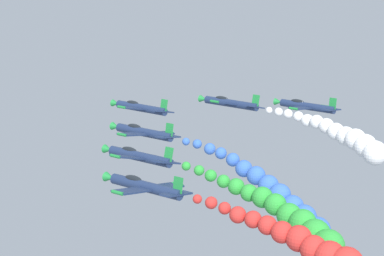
# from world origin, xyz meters

# --- Properties ---
(airplane_lead) EXTENTS (9.40, 10.35, 3.07)m
(airplane_lead) POSITION_xyz_m (4.59, 13.18, 102.30)
(airplane_lead) COLOR navy
(airplane_left_inner) EXTENTS (9.49, 10.35, 2.80)m
(airplane_left_inner) POSITION_xyz_m (-4.70, 4.28, 101.85)
(airplane_left_inner) COLOR navy
(smoke_trail_left_inner) EXTENTS (7.73, 27.10, 10.32)m
(smoke_trail_left_inner) POSITION_xyz_m (-8.15, -21.64, 96.68)
(smoke_trail_left_inner) COLOR blue
(airplane_right_inner) EXTENTS (9.35, 10.35, 3.19)m
(airplane_right_inner) POSITION_xyz_m (13.45, 3.70, 102.76)
(airplane_right_inner) COLOR navy
(smoke_trail_right_inner) EXTENTS (5.03, 19.77, 4.76)m
(smoke_trail_right_inner) POSITION_xyz_m (11.53, -16.58, 101.07)
(smoke_trail_right_inner) COLOR white
(airplane_left_outer) EXTENTS (9.33, 10.35, 3.22)m
(airplane_left_outer) POSITION_xyz_m (-13.57, -3.04, 101.80)
(airplane_left_outer) COLOR navy
(smoke_trail_left_outer) EXTENTS (6.79, 22.59, 4.90)m
(smoke_trail_left_outer) POSITION_xyz_m (-16.64, -25.73, 100.02)
(smoke_trail_left_outer) COLOR green
(airplane_right_outer) EXTENTS (9.53, 10.35, 2.65)m
(airplane_right_outer) POSITION_xyz_m (22.66, -3.58, 101.76)
(airplane_right_outer) COLOR navy
(airplane_trailing) EXTENTS (9.50, 10.35, 2.76)m
(airplane_trailing) POSITION_xyz_m (-21.77, -11.30, 101.85)
(airplane_trailing) COLOR navy
(smoke_trail_trailing) EXTENTS (3.28, 20.05, 5.11)m
(smoke_trail_trailing) POSITION_xyz_m (-22.02, -31.88, 99.96)
(smoke_trail_trailing) COLOR red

